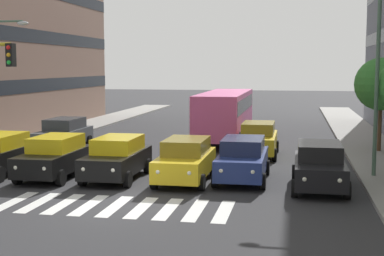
% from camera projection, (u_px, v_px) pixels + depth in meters
% --- Properties ---
extents(ground_plane, '(180.00, 180.00, 0.00)m').
position_uv_depth(ground_plane, '(115.00, 206.00, 18.22)').
color(ground_plane, '#2D2D30').
extents(crosswalk_markings, '(7.65, 2.80, 0.01)m').
position_uv_depth(crosswalk_markings, '(115.00, 206.00, 18.22)').
color(crosswalk_markings, silver).
rests_on(crosswalk_markings, ground_plane).
extents(car_0, '(2.02, 4.44, 1.72)m').
position_uv_depth(car_0, '(319.00, 166.00, 20.71)').
color(car_0, black).
rests_on(car_0, ground_plane).
extents(car_1, '(2.02, 4.44, 1.72)m').
position_uv_depth(car_1, '(243.00, 159.00, 22.20)').
color(car_1, navy).
rests_on(car_1, ground_plane).
extents(car_2, '(2.02, 4.44, 1.72)m').
position_uv_depth(car_2, '(186.00, 160.00, 22.00)').
color(car_2, gold).
rests_on(car_2, ground_plane).
extents(car_3, '(2.02, 4.44, 1.72)m').
position_uv_depth(car_3, '(117.00, 158.00, 22.54)').
color(car_3, black).
rests_on(car_3, ground_plane).
extents(car_4, '(2.02, 4.44, 1.72)m').
position_uv_depth(car_4, '(55.00, 156.00, 22.85)').
color(car_4, black).
rests_on(car_4, ground_plane).
extents(car_row2_0, '(2.02, 4.44, 1.72)m').
position_uv_depth(car_row2_0, '(258.00, 139.00, 28.38)').
color(car_row2_0, gold).
rests_on(car_row2_0, ground_plane).
extents(car_row2_1, '(2.02, 4.44, 1.72)m').
position_uv_depth(car_row2_1, '(64.00, 134.00, 30.62)').
color(car_row2_1, '#474C51').
rests_on(car_row2_1, ground_plane).
extents(bus_behind_traffic, '(2.78, 10.50, 3.00)m').
position_uv_depth(bus_behind_traffic, '(225.00, 111.00, 34.20)').
color(bus_behind_traffic, '#DB5193').
rests_on(bus_behind_traffic, ground_plane).
extents(street_lamp_left, '(2.75, 0.28, 7.62)m').
position_uv_depth(street_lamp_left, '(367.00, 62.00, 22.20)').
color(street_lamp_left, '#4C6B56').
rests_on(street_lamp_left, sidewalk_left).
extents(street_tree_2, '(2.76, 2.76, 4.89)m').
position_uv_depth(street_tree_2, '(381.00, 84.00, 28.83)').
color(street_tree_2, '#513823').
rests_on(street_tree_2, sidewalk_left).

